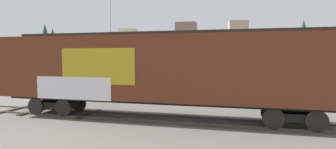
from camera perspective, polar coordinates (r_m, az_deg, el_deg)
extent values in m
plane|color=slate|center=(14.52, -0.08, -8.90)|extent=(260.00, 260.00, 0.00)
cube|color=#4C4742|center=(13.91, -2.01, -9.29)|extent=(60.00, 0.82, 0.08)
cube|color=#4C4742|center=(15.26, -0.40, -8.13)|extent=(60.00, 0.82, 0.08)
cube|color=#423323|center=(16.22, -15.51, -7.58)|extent=(0.27, 2.50, 0.07)
cube|color=#423323|center=(19.19, -28.40, -6.16)|extent=(0.27, 2.50, 0.07)
cube|color=#423323|center=(18.19, -24.92, -6.57)|extent=(0.27, 2.50, 0.07)
cube|color=#5B2B19|center=(14.26, -1.18, 1.44)|extent=(17.20, 3.23, 3.09)
cube|color=#2D2823|center=(14.29, -1.19, 8.12)|extent=(16.31, 0.59, 0.24)
cube|color=#B2931E|center=(13.89, -13.86, 1.60)|extent=(3.78, 0.08, 1.70)
cube|color=silver|center=(14.66, -18.37, -2.62)|extent=(4.04, 0.08, 1.10)
cube|color=black|center=(14.42, -1.17, -5.10)|extent=(16.84, 1.87, 0.20)
cube|color=black|center=(17.18, -21.03, -5.46)|extent=(2.12, 1.39, 0.36)
cylinder|color=black|center=(17.14, -24.76, -5.74)|extent=(0.92, 0.13, 0.92)
cylinder|color=black|center=(18.26, -21.85, -5.11)|extent=(0.92, 0.13, 0.92)
cylinder|color=black|center=(16.12, -20.09, -6.20)|extent=(0.92, 0.13, 0.92)
cylinder|color=black|center=(17.30, -17.32, -5.49)|extent=(0.92, 0.13, 0.92)
cube|color=black|center=(14.08, 23.42, -7.48)|extent=(2.12, 1.39, 0.36)
cylinder|color=black|center=(13.28, 20.20, -8.28)|extent=(0.92, 0.13, 0.92)
cylinder|color=black|center=(14.69, 19.70, -7.13)|extent=(0.92, 0.13, 0.92)
cylinder|color=black|center=(13.54, 27.46, -8.23)|extent=(0.92, 0.13, 0.92)
cylinder|color=black|center=(14.93, 26.27, -7.13)|extent=(0.92, 0.13, 0.92)
cylinder|color=silver|center=(25.46, -11.34, 7.67)|extent=(0.12, 0.12, 9.96)
cube|color=silver|center=(85.17, 12.09, 4.25)|extent=(154.89, 43.31, 8.43)
cube|color=brown|center=(73.73, 3.63, 8.97)|extent=(5.31, 5.28, 3.21)
cube|color=#8C725B|center=(72.43, 13.71, 8.99)|extent=(5.03, 4.37, 3.27)
cube|color=#9E9384|center=(78.18, -7.92, 8.19)|extent=(5.00, 4.30, 2.01)
cone|color=#193D23|center=(79.25, 25.31, 8.50)|extent=(1.95, 1.95, 3.90)
cone|color=#193D23|center=(95.94, -21.92, 7.54)|extent=(1.73, 1.73, 3.45)
cone|color=#193D23|center=(86.51, -23.23, 8.05)|extent=(1.85, 1.85, 3.69)
cube|color=navy|center=(22.08, -11.25, -2.81)|extent=(4.83, 1.86, 0.77)
cube|color=#2D333D|center=(22.03, -11.39, -1.00)|extent=(2.42, 1.63, 0.64)
cylinder|color=black|center=(22.20, -6.51, -3.73)|extent=(0.64, 0.23, 0.64)
cylinder|color=black|center=(20.68, -8.25, -4.28)|extent=(0.64, 0.23, 0.64)
cylinder|color=black|center=(23.61, -13.85, -3.37)|extent=(0.64, 0.23, 0.64)
cylinder|color=black|center=(22.20, -15.97, -3.84)|extent=(0.64, 0.23, 0.64)
cube|color=#9E8966|center=(20.13, 4.52, -3.50)|extent=(4.93, 2.43, 0.67)
cube|color=#2D333D|center=(20.07, 3.81, -1.64)|extent=(2.67, 1.97, 0.63)
cylinder|color=black|center=(21.03, 9.04, -4.16)|extent=(0.66, 0.30, 0.64)
cylinder|color=black|center=(19.28, 9.18, -4.86)|extent=(0.66, 0.30, 0.64)
cylinder|color=black|center=(21.18, 0.27, -4.06)|extent=(0.66, 0.30, 0.64)
cylinder|color=black|center=(19.45, -0.38, -4.74)|extent=(0.66, 0.30, 0.64)
cube|color=#1E5933|center=(19.80, 21.50, -3.70)|extent=(4.68, 2.28, 0.79)
cube|color=#2D333D|center=(19.68, 20.88, -1.57)|extent=(2.48, 1.90, 0.69)
cylinder|color=black|center=(21.09, 25.06, -4.43)|extent=(0.66, 0.28, 0.64)
cylinder|color=black|center=(19.38, 26.50, -5.15)|extent=(0.66, 0.28, 0.64)
cylinder|color=black|center=(20.47, 16.71, -4.48)|extent=(0.66, 0.28, 0.64)
cylinder|color=black|center=(18.71, 17.42, -5.24)|extent=(0.66, 0.28, 0.64)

